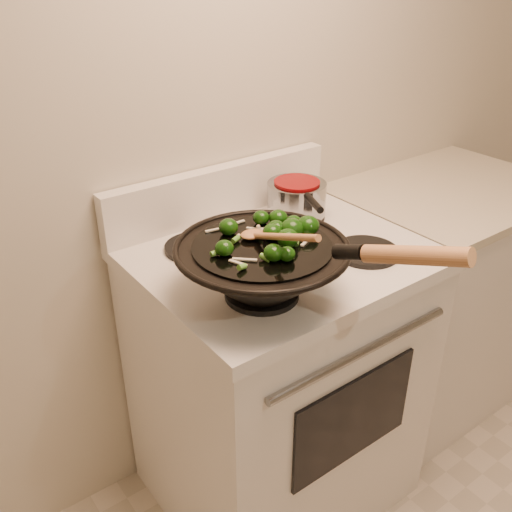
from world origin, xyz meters
TOP-DOWN VIEW (x-y plane):
  - stove at (-0.13, 1.17)m, footprint 0.78×0.67m
  - counter_unit at (0.69, 1.20)m, footprint 0.80×0.62m
  - wok at (-0.31, 1.01)m, footprint 0.41×0.68m
  - stirfry at (-0.26, 1.03)m, footprint 0.28×0.25m
  - wooden_spoon at (-0.31, 0.99)m, footprint 0.07×0.28m
  - saucepan at (0.05, 1.32)m, footprint 0.18×0.28m

SIDE VIEW (x-z plane):
  - counter_unit at x=0.69m, z-range 0.00..0.91m
  - stove at x=-0.13m, z-range -0.07..1.01m
  - saucepan at x=0.05m, z-range 0.93..1.04m
  - wok at x=-0.31m, z-range 0.86..1.14m
  - stirfry at x=-0.26m, z-range 1.05..1.10m
  - wooden_spoon at x=-0.31m, z-range 1.04..1.15m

